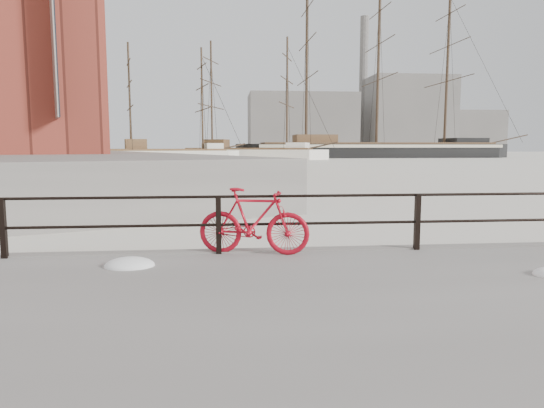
# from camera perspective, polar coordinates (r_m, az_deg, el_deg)

# --- Properties ---
(ground) EXTENTS (400.00, 400.00, 0.00)m
(ground) POSITION_cam_1_polar(r_m,az_deg,el_deg) (9.25, 16.18, -7.08)
(ground) COLOR white
(ground) RESTS_ON ground
(guardrail) EXTENTS (28.00, 0.10, 1.00)m
(guardrail) POSITION_cam_1_polar(r_m,az_deg,el_deg) (8.95, 16.72, -2.01)
(guardrail) COLOR black
(guardrail) RESTS_ON promenade
(bicycle) EXTENTS (1.90, 0.70, 1.13)m
(bicycle) POSITION_cam_1_polar(r_m,az_deg,el_deg) (8.20, -2.16, -2.04)
(bicycle) COLOR #AA0B1A
(bicycle) RESTS_ON promenade
(barque_black) EXTENTS (63.60, 22.24, 35.49)m
(barque_black) POSITION_cam_1_polar(r_m,az_deg,el_deg) (100.05, 12.14, 5.35)
(barque_black) COLOR black
(barque_black) RESTS_ON ground
(schooner_mid) EXTENTS (32.71, 21.80, 21.61)m
(schooner_mid) POSITION_cam_1_polar(r_m,az_deg,el_deg) (86.35, -2.72, 5.30)
(schooner_mid) COLOR white
(schooner_mid) RESTS_ON ground
(schooner_left) EXTENTS (26.85, 17.21, 18.80)m
(schooner_left) POSITION_cam_1_polar(r_m,az_deg,el_deg) (79.47, -12.10, 5.03)
(schooner_left) COLOR beige
(schooner_left) RESTS_ON ground
(industrial_west) EXTENTS (32.00, 18.00, 18.00)m
(industrial_west) POSITION_cam_1_polar(r_m,az_deg,el_deg) (150.32, 3.47, 9.34)
(industrial_west) COLOR gray
(industrial_west) RESTS_ON ground
(industrial_mid) EXTENTS (26.00, 20.00, 24.00)m
(industrial_mid) POSITION_cam_1_polar(r_m,az_deg,el_deg) (164.37, 15.53, 9.93)
(industrial_mid) COLOR gray
(industrial_mid) RESTS_ON ground
(industrial_east) EXTENTS (20.00, 16.00, 14.00)m
(industrial_east) POSITION_cam_1_polar(r_m,az_deg,el_deg) (178.09, 21.88, 7.82)
(industrial_east) COLOR gray
(industrial_east) RESTS_ON ground
(smokestack) EXTENTS (2.80, 2.80, 44.00)m
(smokestack) POSITION_cam_1_polar(r_m,az_deg,el_deg) (165.90, 10.69, 13.50)
(smokestack) COLOR gray
(smokestack) RESTS_ON ground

